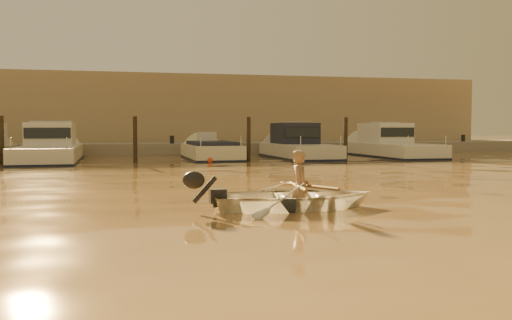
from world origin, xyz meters
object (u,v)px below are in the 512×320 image
object	(u,v)px
moored_boat_5	(391,145)
waterfront_building	(130,114)
dinghy	(295,198)
moored_boat_3	(211,154)
person	(300,187)
moored_boat_2	(49,147)
moored_boat_4	(299,145)

from	to	relation	value
moored_boat_5	waterfront_building	distance (m)	17.12
dinghy	waterfront_building	distance (m)	28.10
waterfront_building	moored_boat_3	bearing A→B (deg)	-72.60
person	moored_boat_5	distance (m)	20.04
moored_boat_2	waterfront_building	world-z (taller)	waterfront_building
dinghy	waterfront_building	bearing A→B (deg)	4.76
moored_boat_2	moored_boat_5	size ratio (longest dim) A/B	1.05
person	moored_boat_5	bearing A→B (deg)	-32.05
moored_boat_5	moored_boat_2	bearing A→B (deg)	180.00
moored_boat_3	moored_boat_5	xyz separation A→B (m)	(9.55, 0.00, 0.40)
person	waterfront_building	size ratio (longest dim) A/B	0.03
moored_boat_4	waterfront_building	size ratio (longest dim) A/B	0.16
person	moored_boat_2	world-z (taller)	moored_boat_2
dinghy	moored_boat_5	world-z (taller)	moored_boat_5
person	moored_boat_5	world-z (taller)	moored_boat_5
dinghy	moored_boat_5	distance (m)	20.10
moored_boat_2	moored_boat_3	size ratio (longest dim) A/B	1.33
person	waterfront_building	distance (m)	28.09
dinghy	moored_boat_3	size ratio (longest dim) A/B	0.49
moored_boat_2	person	bearing A→B (deg)	-69.97
moored_boat_4	moored_boat_5	distance (m)	5.09
person	waterfront_building	xyz separation A→B (m)	(-2.27, 27.93, 2.00)
moored_boat_3	moored_boat_4	bearing A→B (deg)	0.00
moored_boat_2	dinghy	bearing A→B (deg)	-70.27
moored_boat_5	moored_boat_3	bearing A→B (deg)	180.00
dinghy	moored_boat_3	bearing A→B (deg)	-4.00
person	dinghy	bearing A→B (deg)	90.00
person	moored_boat_4	world-z (taller)	moored_boat_4
dinghy	moored_boat_4	distance (m)	17.88
dinghy	moored_boat_2	xyz separation A→B (m)	(-6.07, 16.93, 0.42)
moored_boat_4	moored_boat_5	world-z (taller)	same
person	moored_boat_4	xyz separation A→B (m)	(5.64, 16.93, 0.22)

